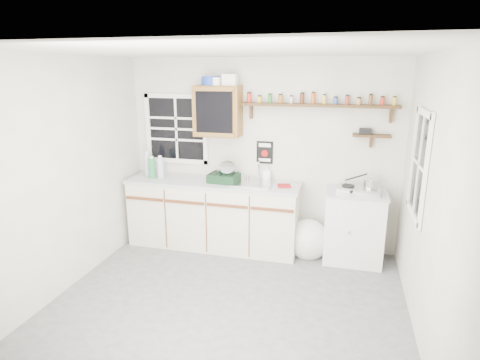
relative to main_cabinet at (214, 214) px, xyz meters
name	(u,v)px	position (x,y,z in m)	size (l,w,h in m)	color
room	(228,187)	(0.58, -1.30, 0.79)	(3.64, 3.24, 2.54)	#4D4D4F
main_cabinet	(214,214)	(0.00, 0.00, 0.00)	(2.31, 0.63, 0.92)	beige
right_cabinet	(354,226)	(1.83, 0.03, -0.01)	(0.73, 0.57, 0.91)	silver
sink	(253,183)	(0.54, 0.01, 0.47)	(0.52, 0.44, 0.29)	#B0B1B5
upper_cabinet	(218,111)	(0.03, 0.14, 1.36)	(0.60, 0.32, 0.65)	brown
upper_cabinet_clutter	(218,81)	(0.04, 0.14, 1.75)	(0.47, 0.24, 0.14)	#1937A3
spice_shelf	(317,104)	(1.30, 0.21, 1.47)	(1.91, 0.18, 0.35)	#33200E
secondary_shelf	(370,135)	(1.94, 0.22, 1.12)	(0.45, 0.16, 0.24)	#33200E
warning_sign	(265,153)	(0.63, 0.29, 0.82)	(0.22, 0.02, 0.30)	black
window_back	(177,129)	(-0.62, 0.29, 1.09)	(0.93, 0.03, 0.98)	black
window_right	(420,165)	(2.37, -0.75, 0.99)	(0.03, 0.78, 1.08)	black
water_bottles	(153,166)	(-0.86, -0.01, 0.61)	(0.31, 0.19, 0.34)	#A6B8C3
dish_rack	(225,175)	(0.17, -0.02, 0.55)	(0.41, 0.33, 0.28)	black
soap_bottle	(267,172)	(0.68, 0.22, 0.56)	(0.10, 0.10, 0.21)	silver
rag	(284,186)	(0.95, -0.03, 0.47)	(0.16, 0.14, 0.02)	maroon
hotplate	(359,189)	(1.86, 0.01, 0.48)	(0.54, 0.33, 0.07)	#B0B1B5
saucepan	(370,183)	(1.98, 0.01, 0.57)	(0.39, 0.30, 0.18)	#B0B1B5
trash_bag	(308,239)	(1.28, -0.01, -0.23)	(0.47, 0.42, 0.54)	silver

